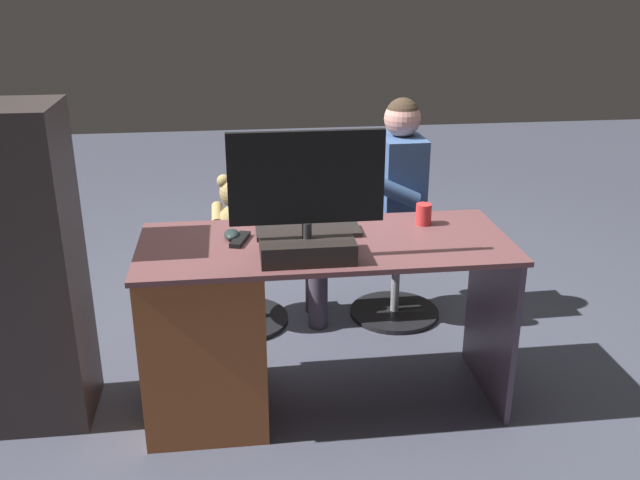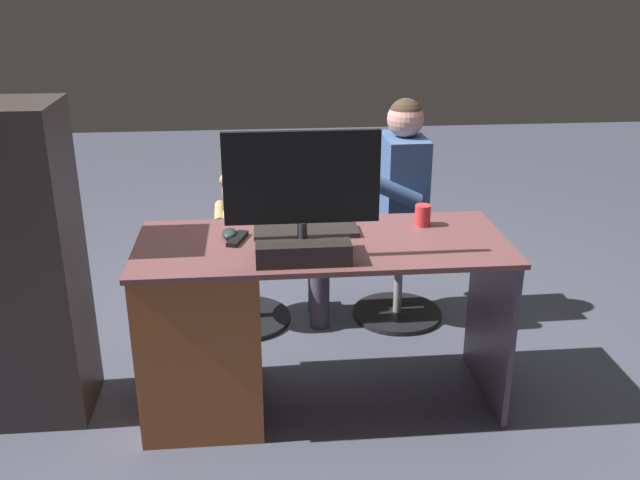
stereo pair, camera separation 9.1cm
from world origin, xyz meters
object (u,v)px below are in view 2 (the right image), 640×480
(desk, at_px, (226,324))
(computer_mouse, at_px, (229,234))
(teddy_bear, at_px, (239,210))
(person, at_px, (383,196))
(cup, at_px, (423,215))
(tv_remote, at_px, (237,239))
(visitor_chair, at_px, (399,272))
(office_chair_teddy, at_px, (242,279))
(keyboard, at_px, (306,231))
(monitor, at_px, (302,216))

(desk, distance_m, computer_mouse, 0.37)
(teddy_bear, xyz_separation_m, person, (-0.72, 0.03, 0.06))
(computer_mouse, xyz_separation_m, cup, (-0.80, -0.07, 0.03))
(tv_remote, distance_m, visitor_chair, 1.18)
(office_chair_teddy, distance_m, person, 0.84)
(office_chair_teddy, relative_size, visitor_chair, 1.05)
(office_chair_teddy, bearing_deg, keyboard, 113.17)
(tv_remote, relative_size, teddy_bear, 0.42)
(keyboard, height_order, office_chair_teddy, keyboard)
(visitor_chair, xyz_separation_m, person, (0.10, -0.00, 0.42))
(tv_remote, height_order, person, person)
(tv_remote, xyz_separation_m, visitor_chair, (-0.80, -0.71, -0.49))
(computer_mouse, bearing_deg, cup, -174.82)
(desk, relative_size, computer_mouse, 15.23)
(keyboard, xyz_separation_m, computer_mouse, (0.31, 0.02, 0.01))
(keyboard, distance_m, tv_remote, 0.28)
(computer_mouse, bearing_deg, monitor, 139.86)
(cup, bearing_deg, tv_remote, 7.99)
(desk, relative_size, teddy_bear, 4.14)
(cup, relative_size, teddy_bear, 0.25)
(computer_mouse, height_order, visitor_chair, computer_mouse)
(desk, height_order, person, person)
(office_chair_teddy, height_order, person, person)
(desk, distance_m, monitor, 0.61)
(cup, distance_m, teddy_bear, 1.01)
(cup, distance_m, visitor_chair, 0.80)
(desk, xyz_separation_m, office_chair_teddy, (-0.05, -0.76, -0.14))
(cup, height_order, visitor_chair, cup)
(teddy_bear, bearing_deg, cup, 141.05)
(monitor, height_order, computer_mouse, monitor)
(desk, xyz_separation_m, keyboard, (-0.34, -0.09, 0.35))
(keyboard, height_order, tv_remote, keyboard)
(desk, relative_size, person, 1.27)
(keyboard, bearing_deg, computer_mouse, 3.48)
(monitor, xyz_separation_m, tv_remote, (0.24, -0.20, -0.16))
(cup, bearing_deg, teddy_bear, -38.95)
(office_chair_teddy, xyz_separation_m, person, (-0.72, 0.01, 0.43))
(cup, distance_m, office_chair_teddy, 1.12)
(teddy_bear, distance_m, person, 0.72)
(computer_mouse, bearing_deg, desk, 68.57)
(keyboard, relative_size, visitor_chair, 0.89)
(monitor, xyz_separation_m, person, (-0.46, -0.90, -0.23))
(monitor, xyz_separation_m, office_chair_teddy, (0.25, -0.92, -0.65))
(cup, distance_m, person, 0.61)
(monitor, height_order, person, monitor)
(monitor, height_order, teddy_bear, monitor)
(teddy_bear, height_order, person, person)
(desk, relative_size, monitor, 2.61)
(person, bearing_deg, cup, 95.39)
(keyboard, distance_m, person, 0.79)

